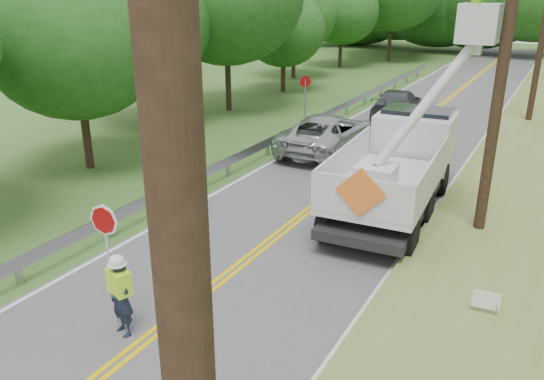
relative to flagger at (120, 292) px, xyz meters
The scene contains 10 objects.
ground 1.35m from the flagger, 53.84° to the right, with size 140.00×140.00×0.00m, color #29571C.
road 13.30m from the flagger, 87.65° to the left, with size 7.20×96.00×0.03m.
guardrail 14.59m from the flagger, 103.79° to the left, with size 0.18×48.00×0.77m.
utility_poles 17.72m from the flagger, 71.19° to the left, with size 1.60×43.30×10.00m.
flagger is the anchor object (origin of this frame).
bucket_truck 10.28m from the flagger, 73.45° to the left, with size 3.98×7.90×7.44m.
suv_silver 13.99m from the flagger, 96.38° to the left, with size 2.70×5.85×1.63m, color #AAAEB1.
suv_darkgrey 21.45m from the flagger, 92.07° to the left, with size 2.16×5.30×1.54m, color #3D4046.
stop_sign_permanent 17.27m from the flagger, 103.43° to the left, with size 0.45×0.39×2.67m.
yard_sign 7.44m from the flagger, 31.10° to the left, with size 0.55×0.08×0.80m.
Camera 1 is at (6.58, -5.90, 6.65)m, focal length 35.57 mm.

